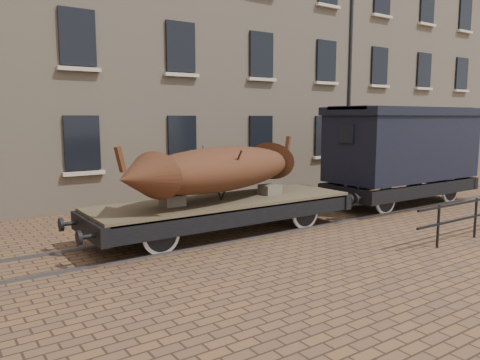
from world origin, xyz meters
TOP-DOWN VIEW (x-y plane):
  - ground at (0.00, 0.00)m, footprint 90.00×90.00m
  - warehouse_cream at (3.00, 9.99)m, footprint 40.00×10.19m
  - rail_track at (0.00, 0.00)m, footprint 30.00×1.52m
  - flatcar_wagon at (-0.41, -0.00)m, footprint 7.78×2.11m
  - iron_boat at (-0.51, -0.00)m, footprint 6.26×3.25m
  - goods_van at (6.80, 0.00)m, footprint 6.44×2.35m

SIDE VIEW (x-z plane):
  - ground at x=0.00m, z-range 0.00..0.00m
  - rail_track at x=0.00m, z-range 0.00..0.06m
  - flatcar_wagon at x=-0.41m, z-range 0.15..1.32m
  - iron_boat at x=-0.51m, z-range 0.95..2.48m
  - goods_van at x=6.80m, z-range 0.42..3.76m
  - warehouse_cream at x=3.00m, z-range 0.00..14.00m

